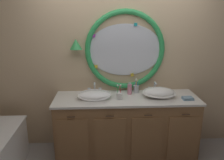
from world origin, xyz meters
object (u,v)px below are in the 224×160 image
at_px(toothbrush_holder_left, 119,95).
at_px(soap_dispenser, 130,89).
at_px(folded_hand_towel, 188,98).
at_px(toothbrush_holder_right, 136,88).
at_px(sink_basin_left, 94,95).
at_px(sink_basin_right, 159,93).

bearing_deg(toothbrush_holder_left, soap_dispenser, 49.21).
bearing_deg(folded_hand_towel, toothbrush_holder_right, 154.32).
relative_size(sink_basin_left, toothbrush_holder_left, 2.19).
xyz_separation_m(toothbrush_holder_left, toothbrush_holder_right, (0.27, 0.25, 0.01)).
height_order(sink_basin_left, toothbrush_holder_right, toothbrush_holder_right).
xyz_separation_m(sink_basin_left, toothbrush_holder_left, (0.34, -0.03, 0.00)).
distance_m(soap_dispenser, folded_hand_towel, 0.80).
height_order(sink_basin_right, folded_hand_towel, sink_basin_right).
relative_size(toothbrush_holder_right, soap_dispenser, 1.24).
height_order(sink_basin_right, toothbrush_holder_left, toothbrush_holder_left).
bearing_deg(sink_basin_left, sink_basin_right, 0.00).
distance_m(toothbrush_holder_left, folded_hand_towel, 0.92).
relative_size(sink_basin_left, soap_dispenser, 2.56).
bearing_deg(soap_dispenser, sink_basin_right, -21.95).
height_order(toothbrush_holder_left, folded_hand_towel, toothbrush_holder_left).
relative_size(sink_basin_left, toothbrush_holder_right, 2.06).
distance_m(sink_basin_right, toothbrush_holder_left, 0.55).
xyz_separation_m(sink_basin_left, soap_dispenser, (0.50, 0.16, 0.03)).
xyz_separation_m(soap_dispenser, folded_hand_towel, (0.76, -0.25, -0.06)).
xyz_separation_m(sink_basin_right, soap_dispenser, (-0.39, 0.16, 0.01)).
bearing_deg(sink_basin_left, toothbrush_holder_left, -5.67).
bearing_deg(soap_dispenser, folded_hand_towel, -18.49).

